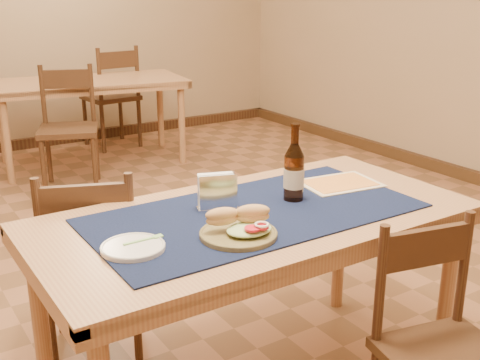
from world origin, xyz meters
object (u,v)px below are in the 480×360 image
chair_main_far (92,260)px  napkin_holder (217,192)px  main_table (255,234)px  chair_main_near (444,349)px  back_table (89,89)px  sandwich_plate (241,228)px  beer_bottle (294,172)px

chair_main_far → napkin_holder: 0.68m
main_table → chair_main_near: 0.74m
back_table → sandwich_plate: 3.66m
back_table → sandwich_plate: size_ratio=6.73×
chair_main_far → sandwich_plate: bearing=-69.5°
main_table → back_table: same height
back_table → beer_bottle: beer_bottle is taller
back_table → napkin_holder: (-0.67, -3.32, 0.15)m
beer_bottle → back_table: bearing=83.6°
chair_main_far → beer_bottle: 0.93m
main_table → beer_bottle: bearing=9.0°
main_table → chair_main_far: chair_main_far is taller
main_table → napkin_holder: size_ratio=10.10×
main_table → chair_main_far: (-0.43, 0.57, -0.22)m
chair_main_near → sandwich_plate: sandwich_plate is taller
beer_bottle → chair_main_near: bearing=-81.6°
back_table → chair_main_far: 3.04m
chair_main_far → sandwich_plate: 0.84m
back_table → chair_main_near: 4.09m
chair_main_far → chair_main_near: bearing=-58.8°
sandwich_plate → beer_bottle: beer_bottle is taller
sandwich_plate → beer_bottle: 0.42m
sandwich_plate → beer_bottle: size_ratio=0.87×
chair_main_near → beer_bottle: beer_bottle is taller
chair_main_far → napkin_holder: napkin_holder is taller
chair_main_near → back_table: bearing=86.0°
napkin_holder → sandwich_plate: bearing=-104.7°
chair_main_far → napkin_holder: size_ratio=5.43×
main_table → chair_main_far: 0.75m
sandwich_plate → back_table: bearing=78.3°
sandwich_plate → beer_bottle: (0.36, 0.19, 0.08)m
main_table → beer_bottle: beer_bottle is taller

